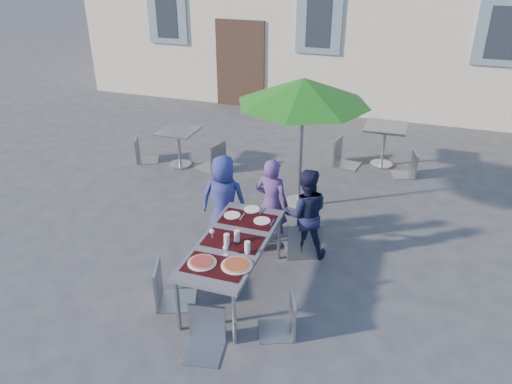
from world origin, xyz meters
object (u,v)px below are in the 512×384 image
(child_2, at_px, (305,214))
(bg_chair_r_1, at_px, (411,150))
(dining_table, at_px, (233,245))
(patio_umbrella, at_px, (303,93))
(chair_4, at_px, (285,295))
(pizza_near_left, at_px, (202,262))
(cafe_table_0, at_px, (179,142))
(bg_chair_l_1, at_px, (344,136))
(bg_chair_r_0, at_px, (213,139))
(chair_5, at_px, (204,308))
(chair_1, at_px, (253,215))
(child_1, at_px, (271,203))
(cafe_table_1, at_px, (385,137))
(chair_2, at_px, (304,217))
(chair_0, at_px, (226,217))
(bg_chair_l_0, at_px, (141,136))
(chair_3, at_px, (165,262))
(pizza_near_right, at_px, (237,265))
(child_0, at_px, (224,200))

(child_2, distance_m, bg_chair_r_1, 3.42)
(dining_table, relative_size, bg_chair_r_1, 2.09)
(patio_umbrella, bearing_deg, chair_4, -79.04)
(pizza_near_left, relative_size, cafe_table_0, 0.45)
(child_2, relative_size, cafe_table_0, 1.79)
(chair_4, xyz_separation_m, bg_chair_l_1, (-0.17, 4.91, 0.09))
(bg_chair_r_0, bearing_deg, chair_5, -68.34)
(chair_1, xyz_separation_m, bg_chair_r_1, (2.01, 3.20, 0.01))
(chair_1, distance_m, bg_chair_l_1, 3.40)
(child_1, relative_size, bg_chair_r_1, 1.54)
(pizza_near_left, height_order, cafe_table_1, cafe_table_1)
(cafe_table_1, bearing_deg, bg_chair_r_1, -31.60)
(chair_2, height_order, cafe_table_1, chair_2)
(cafe_table_0, bearing_deg, patio_umbrella, -18.63)
(chair_2, bearing_deg, chair_0, -168.71)
(child_2, height_order, patio_umbrella, patio_umbrella)
(bg_chair_l_1, bearing_deg, patio_umbrella, -101.55)
(pizza_near_left, distance_m, child_2, 1.82)
(bg_chair_l_0, bearing_deg, chair_3, -56.24)
(pizza_near_right, bearing_deg, patio_umbrella, 89.88)
(pizza_near_right, bearing_deg, chair_3, 179.71)
(dining_table, height_order, child_2, child_2)
(chair_4, distance_m, bg_chair_r_0, 4.61)
(dining_table, bearing_deg, chair_0, 116.54)
(child_1, distance_m, cafe_table_1, 3.62)
(pizza_near_right, height_order, chair_5, chair_5)
(chair_1, height_order, bg_chair_r_1, bg_chair_r_1)
(chair_5, bearing_deg, cafe_table_1, 76.71)
(chair_4, bearing_deg, chair_2, 95.90)
(bg_chair_l_1, bearing_deg, chair_3, -105.28)
(patio_umbrella, bearing_deg, chair_2, -73.50)
(patio_umbrella, bearing_deg, chair_0, -112.23)
(chair_1, bearing_deg, bg_chair_l_1, 77.33)
(pizza_near_left, distance_m, bg_chair_l_0, 4.91)
(child_1, bearing_deg, bg_chair_l_0, -26.86)
(cafe_table_0, xyz_separation_m, bg_chair_r_1, (4.30, 0.94, 0.02))
(chair_0, height_order, bg_chair_l_0, chair_0)
(child_0, bearing_deg, bg_chair_l_0, -50.19)
(cafe_table_0, relative_size, bg_chair_l_1, 0.72)
(child_0, height_order, chair_2, child_0)
(dining_table, relative_size, chair_2, 1.75)
(dining_table, xyz_separation_m, chair_1, (-0.11, 1.07, -0.19))
(pizza_near_right, bearing_deg, child_0, 116.71)
(cafe_table_0, bearing_deg, child_2, -36.34)
(cafe_table_1, bearing_deg, child_0, -118.86)
(pizza_near_right, bearing_deg, dining_table, 115.90)
(pizza_near_right, xyz_separation_m, cafe_table_0, (-2.63, 3.79, -0.27))
(child_2, distance_m, bg_chair_r_0, 3.26)
(chair_0, distance_m, chair_5, 1.92)
(pizza_near_right, xyz_separation_m, cafe_table_1, (1.15, 5.06, -0.17))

